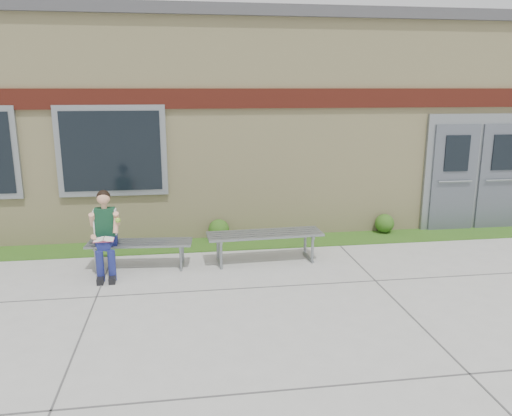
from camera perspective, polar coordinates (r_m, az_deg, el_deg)
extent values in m
plane|color=#9E9E99|center=(6.93, 7.22, -10.25)|extent=(80.00, 80.00, 0.00)
cube|color=#225215|center=(9.29, 2.96, -3.82)|extent=(16.00, 0.80, 0.02)
cube|color=beige|center=(12.25, -0.08, 9.90)|extent=(16.00, 6.00, 4.00)
cube|color=#3F3F42|center=(12.29, -0.08, 19.72)|extent=(16.20, 6.20, 0.20)
cube|color=maroon|center=(9.23, 2.70, 12.41)|extent=(16.00, 0.06, 0.35)
cube|color=slate|center=(9.20, -16.14, 6.27)|extent=(1.90, 0.08, 1.60)
cube|color=black|center=(9.16, -16.17, 6.24)|extent=(1.70, 0.04, 1.40)
cube|color=slate|center=(10.86, 23.87, 3.75)|extent=(2.20, 0.08, 2.30)
cube|color=#4F555F|center=(10.57, 21.66, 3.16)|extent=(0.92, 0.06, 2.10)
cube|color=#4F555F|center=(11.10, 26.14, 3.19)|extent=(0.92, 0.06, 2.10)
cube|color=slate|center=(8.08, -13.14, -3.91)|extent=(1.66, 0.59, 0.03)
cube|color=slate|center=(8.23, -17.60, -5.49)|extent=(0.08, 0.45, 0.37)
cube|color=slate|center=(8.12, -8.46, -5.26)|extent=(0.08, 0.45, 0.37)
cube|color=slate|center=(8.13, 1.02, -2.98)|extent=(1.90, 0.61, 0.04)
cube|color=slate|center=(8.13, -4.23, -4.91)|extent=(0.07, 0.52, 0.43)
cube|color=slate|center=(8.36, 6.10, -4.42)|extent=(0.07, 0.52, 0.43)
cube|color=navy|center=(8.07, -16.70, -3.48)|extent=(0.33, 0.24, 0.15)
cube|color=#0F3723|center=(7.98, -16.85, -1.53)|extent=(0.31, 0.20, 0.43)
sphere|color=#E29F7C|center=(7.88, -17.05, 1.08)|extent=(0.20, 0.20, 0.20)
sphere|color=black|center=(7.90, -17.04, 1.24)|extent=(0.21, 0.21, 0.21)
cylinder|color=navy|center=(7.85, -17.49, -3.88)|extent=(0.16, 0.40, 0.14)
cylinder|color=navy|center=(7.83, -16.27, -3.84)|extent=(0.16, 0.40, 0.14)
cylinder|color=navy|center=(7.72, -17.38, -6.37)|extent=(0.11, 0.11, 0.47)
cylinder|color=navy|center=(7.70, -16.13, -6.33)|extent=(0.11, 0.11, 0.47)
cube|color=black|center=(7.72, -17.34, -7.84)|extent=(0.10, 0.25, 0.09)
cube|color=black|center=(7.71, -16.08, -7.80)|extent=(0.10, 0.25, 0.09)
cylinder|color=#E29F7C|center=(7.93, -18.19, -1.29)|extent=(0.09, 0.21, 0.25)
cylinder|color=#E29F7C|center=(7.89, -15.64, -1.19)|extent=(0.09, 0.21, 0.25)
cube|color=white|center=(7.70, -17.01, -3.44)|extent=(0.30, 0.22, 0.01)
cube|color=#BA4568|center=(7.71, -17.00, -3.52)|extent=(0.30, 0.23, 0.01)
sphere|color=#8FC835|center=(7.76, -15.51, -1.35)|extent=(0.08, 0.08, 0.08)
sphere|color=#225215|center=(9.33, -4.27, -2.47)|extent=(0.39, 0.39, 0.39)
sphere|color=#225215|center=(10.08, 14.48, -1.71)|extent=(0.37, 0.37, 0.37)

